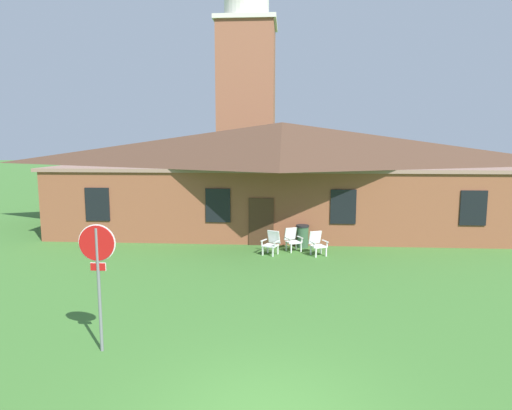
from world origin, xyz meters
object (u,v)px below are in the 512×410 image
lawn_chair_by_porch (272,242)px  trash_bin (302,236)px  lawn_chair_near_door (292,239)px  stop_sign (98,262)px  lawn_chair_left_end (317,243)px

lawn_chair_by_porch → trash_bin: bearing=45.7°
lawn_chair_by_porch → lawn_chair_near_door: bearing=39.1°
stop_sign → lawn_chair_near_door: size_ratio=2.95×
lawn_chair_by_porch → lawn_chair_near_door: (0.84, 0.68, 0.00)m
lawn_chair_by_porch → lawn_chair_left_end: (1.83, 0.02, 0.00)m
lawn_chair_near_door → lawn_chair_left_end: same height
lawn_chair_left_end → trash_bin: bearing=112.8°
lawn_chair_left_end → lawn_chair_near_door: bearing=146.1°
stop_sign → trash_bin: 11.28m
lawn_chair_left_end → stop_sign: bearing=-120.7°
lawn_chair_near_door → lawn_chair_left_end: size_ratio=1.00×
stop_sign → trash_bin: size_ratio=2.88×
lawn_chair_near_door → trash_bin: trash_bin is taller
lawn_chair_near_door → lawn_chair_left_end: 1.19m
lawn_chair_by_porch → lawn_chair_left_end: bearing=0.5°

